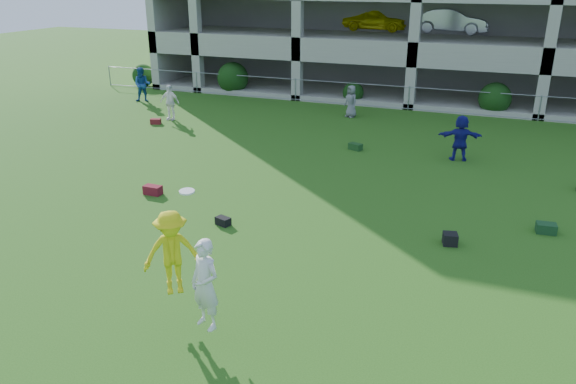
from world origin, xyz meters
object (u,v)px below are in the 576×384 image
at_px(bystander_a, 142,85).
at_px(bystander_c, 351,101).
at_px(frisbee_contest, 180,261).
at_px(bystander_b, 170,102).
at_px(crate_d, 450,239).
at_px(bystander_d, 460,138).

xyz_separation_m(bystander_a, bystander_c, (11.19, 0.67, -0.15)).
bearing_deg(frisbee_contest, bystander_b, 123.20).
bearing_deg(frisbee_contest, crate_d, 50.54).
relative_size(bystander_b, crate_d, 4.63).
height_order(bystander_a, frisbee_contest, frisbee_contest).
distance_m(bystander_b, frisbee_contest, 16.74).
distance_m(bystander_b, bystander_c, 8.47).
relative_size(bystander_c, frisbee_contest, 0.61).
height_order(bystander_a, bystander_c, bystander_a).
xyz_separation_m(bystander_a, bystander_b, (3.50, -2.88, -0.09)).
bearing_deg(bystander_b, frisbee_contest, -61.28).
bearing_deg(bystander_d, bystander_a, -27.24).
distance_m(bystander_d, frisbee_contest, 13.19).
bearing_deg(bystander_d, crate_d, 81.16).
xyz_separation_m(bystander_c, frisbee_contest, (1.48, -17.55, 0.62)).
relative_size(crate_d, frisbee_contest, 0.14).
distance_m(bystander_d, crate_d, 7.23).
distance_m(bystander_c, frisbee_contest, 17.62).
height_order(bystander_c, bystander_d, bystander_d).
xyz_separation_m(bystander_b, frisbee_contest, (9.16, -14.00, 0.56)).
distance_m(bystander_a, bystander_b, 4.53).
relative_size(bystander_c, bystander_d, 0.90).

